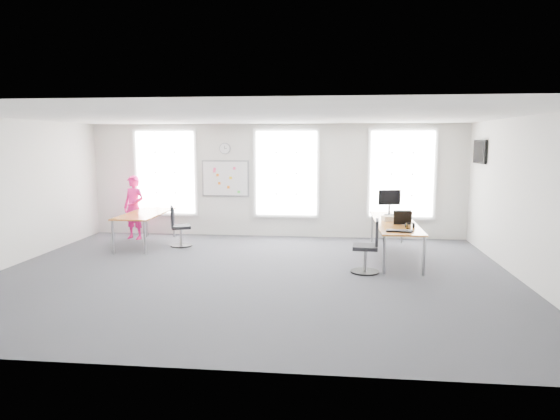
# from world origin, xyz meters

# --- Properties ---
(floor) EXTENTS (10.00, 10.00, 0.00)m
(floor) POSITION_xyz_m (0.00, 0.00, 0.00)
(floor) COLOR #2C2C32
(floor) RESTS_ON ground
(ceiling) EXTENTS (10.00, 10.00, 0.00)m
(ceiling) POSITION_xyz_m (0.00, 0.00, 3.00)
(ceiling) COLOR white
(ceiling) RESTS_ON ground
(wall_back) EXTENTS (10.00, 0.00, 10.00)m
(wall_back) POSITION_xyz_m (0.00, 4.00, 1.50)
(wall_back) COLOR silver
(wall_back) RESTS_ON ground
(wall_front) EXTENTS (10.00, 0.00, 10.00)m
(wall_front) POSITION_xyz_m (0.00, -4.00, 1.50)
(wall_front) COLOR silver
(wall_front) RESTS_ON ground
(wall_left) EXTENTS (0.00, 10.00, 10.00)m
(wall_left) POSITION_xyz_m (-5.00, 0.00, 1.50)
(wall_left) COLOR silver
(wall_left) RESTS_ON ground
(wall_right) EXTENTS (0.00, 10.00, 10.00)m
(wall_right) POSITION_xyz_m (5.00, 0.00, 1.50)
(wall_right) COLOR silver
(wall_right) RESTS_ON ground
(window_left) EXTENTS (1.60, 0.06, 2.20)m
(window_left) POSITION_xyz_m (-3.00, 3.97, 1.70)
(window_left) COLOR silver
(window_left) RESTS_ON wall_back
(window_mid) EXTENTS (1.60, 0.06, 2.20)m
(window_mid) POSITION_xyz_m (0.30, 3.97, 1.70)
(window_mid) COLOR silver
(window_mid) RESTS_ON wall_back
(window_right) EXTENTS (1.60, 0.06, 2.20)m
(window_right) POSITION_xyz_m (3.30, 3.97, 1.70)
(window_right) COLOR silver
(window_right) RESTS_ON wall_back
(desk_right) EXTENTS (0.86, 3.23, 0.79)m
(desk_right) POSITION_xyz_m (2.91, 1.88, 0.74)
(desk_right) COLOR #AD752D
(desk_right) RESTS_ON ground
(desk_left) EXTENTS (0.88, 2.19, 0.80)m
(desk_left) POSITION_xyz_m (-3.05, 2.51, 0.73)
(desk_left) COLOR #AD752D
(desk_left) RESTS_ON ground
(chair_right) EXTENTS (0.56, 0.56, 1.05)m
(chair_right) POSITION_xyz_m (2.24, 0.42, 0.46)
(chair_right) COLOR black
(chair_right) RESTS_ON ground
(chair_left) EXTENTS (0.58, 0.58, 0.99)m
(chair_left) POSITION_xyz_m (-2.19, 2.42, 0.43)
(chair_left) COLOR black
(chair_left) RESTS_ON ground
(person) EXTENTS (0.70, 0.56, 1.66)m
(person) POSITION_xyz_m (-3.62, 3.21, 0.83)
(person) COLOR #F21779
(person) RESTS_ON ground
(whiteboard) EXTENTS (1.20, 0.03, 0.90)m
(whiteboard) POSITION_xyz_m (-1.35, 3.97, 1.55)
(whiteboard) COLOR silver
(whiteboard) RESTS_ON wall_back
(wall_clock) EXTENTS (0.30, 0.04, 0.30)m
(wall_clock) POSITION_xyz_m (-1.35, 3.97, 2.35)
(wall_clock) COLOR gray
(wall_clock) RESTS_ON wall_back
(tv) EXTENTS (0.06, 0.90, 0.55)m
(tv) POSITION_xyz_m (4.95, 3.00, 2.30)
(tv) COLOR black
(tv) RESTS_ON wall_right
(keyboard) EXTENTS (0.53, 0.29, 0.02)m
(keyboard) POSITION_xyz_m (2.84, 0.61, 0.80)
(keyboard) COLOR black
(keyboard) RESTS_ON desk_right
(mouse) EXTENTS (0.09, 0.13, 0.04)m
(mouse) POSITION_xyz_m (3.08, 0.61, 0.81)
(mouse) COLOR black
(mouse) RESTS_ON desk_right
(lens_cap) EXTENTS (0.08, 0.08, 0.01)m
(lens_cap) POSITION_xyz_m (3.05, 0.96, 0.79)
(lens_cap) COLOR black
(lens_cap) RESTS_ON desk_right
(headphones) EXTENTS (0.19, 0.10, 0.11)m
(headphones) POSITION_xyz_m (3.11, 1.10, 0.84)
(headphones) COLOR black
(headphones) RESTS_ON desk_right
(laptop_sleeve) EXTENTS (0.38, 0.22, 0.30)m
(laptop_sleeve) POSITION_xyz_m (3.01, 1.46, 0.94)
(laptop_sleeve) COLOR black
(laptop_sleeve) RESTS_ON desk_right
(paper_stack) EXTENTS (0.36, 0.31, 0.11)m
(paper_stack) POSITION_xyz_m (2.80, 2.00, 0.84)
(paper_stack) COLOR beige
(paper_stack) RESTS_ON desk_right
(monitor) EXTENTS (0.54, 0.22, 0.61)m
(monitor) POSITION_xyz_m (2.89, 2.88, 1.15)
(monitor) COLOR black
(monitor) RESTS_ON desk_right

